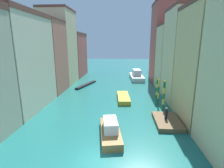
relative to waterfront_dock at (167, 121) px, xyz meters
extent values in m
plane|color=#1E6B66|center=(-8.25, 16.47, -0.26)|extent=(154.00, 154.00, 0.00)
cube|color=beige|center=(-21.81, 4.05, 6.75)|extent=(6.88, 11.17, 14.01)
cube|color=brown|center=(-21.81, 4.05, 14.12)|extent=(7.01, 11.40, 0.73)
cube|color=#C6705B|center=(-21.81, 13.65, 6.90)|extent=(6.88, 7.34, 14.32)
cube|color=brown|center=(-21.81, 13.65, 14.26)|extent=(7.01, 7.48, 0.41)
cube|color=beige|center=(-21.81, 21.73, 8.56)|extent=(6.88, 8.51, 17.63)
cube|color=brown|center=(-21.81, 21.73, 17.63)|extent=(7.01, 8.69, 0.52)
cube|color=#B25147|center=(-21.81, 32.40, 6.02)|extent=(6.88, 11.70, 12.57)
cube|color=brown|center=(-21.81, 32.40, 12.64)|extent=(7.01, 11.93, 0.67)
cube|color=#DBB77A|center=(5.31, 1.51, 6.96)|extent=(6.88, 8.38, 14.44)
cube|color=brown|center=(5.31, 1.51, 14.44)|extent=(7.01, 8.54, 0.52)
cube|color=beige|center=(5.31, 9.98, 7.54)|extent=(6.88, 8.13, 15.60)
cube|color=brown|center=(5.31, 9.98, 15.58)|extent=(7.01, 8.30, 0.48)
cube|color=beige|center=(5.31, 18.05, 6.57)|extent=(6.88, 7.30, 13.67)
cube|color=brown|center=(5.31, 18.05, 13.65)|extent=(7.01, 7.45, 0.49)
cube|color=#B25147|center=(5.31, 26.52, 9.62)|extent=(6.88, 9.32, 19.76)
cube|color=brown|center=(5.31, 26.52, 19.85)|extent=(7.01, 9.50, 0.69)
cube|color=brown|center=(0.00, 0.00, 0.00)|extent=(3.14, 5.27, 0.52)
cylinder|color=black|center=(-0.15, 0.14, 0.93)|extent=(0.36, 0.36, 1.34)
sphere|color=tan|center=(-0.15, 0.14, 1.73)|extent=(0.26, 0.26, 0.26)
cylinder|color=#197247|center=(0.46, 4.64, 0.18)|extent=(0.36, 0.36, 0.89)
cylinder|color=#E5D14C|center=(0.46, 4.64, 1.07)|extent=(0.36, 0.36, 0.89)
cylinder|color=#197247|center=(0.46, 4.64, 1.96)|extent=(0.36, 0.36, 0.89)
cylinder|color=#E5D14C|center=(0.46, 4.64, 2.84)|extent=(0.36, 0.36, 0.89)
cylinder|color=#197247|center=(0.46, 4.64, 3.73)|extent=(0.36, 0.36, 0.89)
sphere|color=gold|center=(0.46, 4.64, 4.31)|extent=(0.39, 0.39, 0.39)
cylinder|color=#197247|center=(0.13, 7.09, 0.26)|extent=(0.25, 0.25, 1.04)
cylinder|color=#E5D14C|center=(0.13, 7.09, 1.30)|extent=(0.25, 0.25, 1.04)
cylinder|color=#197247|center=(0.13, 7.09, 2.33)|extent=(0.25, 0.25, 1.04)
cylinder|color=#E5D14C|center=(0.13, 7.09, 3.37)|extent=(0.25, 0.25, 1.04)
sphere|color=gold|center=(0.13, 7.09, 3.99)|extent=(0.27, 0.27, 0.27)
cylinder|color=#197247|center=(0.48, 10.17, 0.10)|extent=(0.31, 0.31, 0.71)
cylinder|color=#E5D14C|center=(0.48, 10.17, 0.81)|extent=(0.31, 0.31, 0.71)
cylinder|color=#197247|center=(0.48, 10.17, 1.52)|extent=(0.31, 0.31, 0.71)
cylinder|color=#E5D14C|center=(0.48, 10.17, 2.24)|extent=(0.31, 0.31, 0.71)
cylinder|color=#197247|center=(0.48, 10.17, 2.95)|extent=(0.31, 0.31, 0.71)
sphere|color=gold|center=(0.48, 10.17, 3.43)|extent=(0.34, 0.34, 0.34)
cube|color=white|center=(-1.98, 27.92, 0.33)|extent=(3.93, 9.74, 1.18)
cube|color=silver|center=(-1.98, 27.92, 1.74)|extent=(2.35, 4.44, 1.64)
cube|color=black|center=(-14.84, 19.48, -0.08)|extent=(3.47, 8.61, 0.37)
cube|color=gold|center=(-5.70, 9.22, 0.12)|extent=(2.57, 6.71, 0.75)
cube|color=olive|center=(-7.11, -3.67, 0.15)|extent=(3.03, 6.50, 0.81)
cube|color=silver|center=(-7.11, -3.67, 1.12)|extent=(1.93, 3.08, 1.12)
camera|label=1|loc=(-5.76, -21.06, 9.88)|focal=27.62mm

